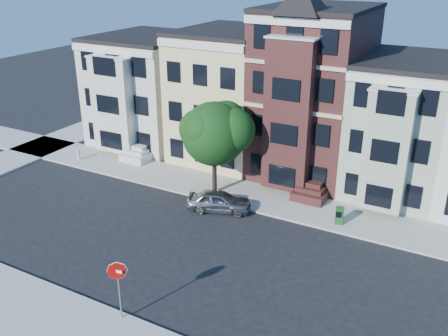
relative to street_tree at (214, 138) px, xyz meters
The scene contains 11 objects.
ground 9.39m from the street_tree, 59.31° to the right, with size 120.00×120.00×0.00m, color black.
far_sidewalk 5.97m from the street_tree, 10.03° to the left, with size 60.00×4.00×0.15m, color #9E9B93.
house_white 12.94m from the street_tree, 145.85° to the left, with size 8.00×9.00×9.00m, color silver.
house_yellow 7.79m from the street_tree, 110.42° to the left, with size 7.00×9.00×10.00m, color beige.
house_brown 8.64m from the street_tree, 59.38° to the left, with size 7.00×9.00×12.00m, color #3E1C1A.
house_green 13.02m from the street_tree, 33.92° to the left, with size 6.00×9.00×9.00m, color #A2B198.
street_tree is the anchor object (origin of this frame).
parked_car 4.30m from the street_tree, 54.00° to the right, with size 1.67×4.14×1.41m, color gray.
newspaper_box 9.63m from the street_tree, ahead, with size 0.49×0.44×1.10m, color #1C5B1D.
fire_hydrant 13.22m from the street_tree, behind, with size 0.25×0.25×0.70m, color beige.
stop_sign 14.02m from the street_tree, 78.24° to the right, with size 0.93×0.13×3.37m, color #A60906, non-canonical shape.
Camera 1 is at (11.45, -20.15, 15.39)m, focal length 40.00 mm.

